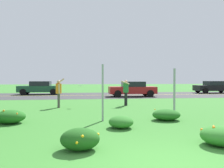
% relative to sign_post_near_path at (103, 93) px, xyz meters
% --- Properties ---
extents(ground_plane, '(120.00, 120.00, 0.00)m').
position_rel_sign_post_near_path_xyz_m(ground_plane, '(0.87, 4.68, -1.14)').
color(ground_plane, '#387A2D').
extents(highway_strip, '(120.00, 9.10, 0.01)m').
position_rel_sign_post_near_path_xyz_m(highway_strip, '(0.87, 14.48, -1.14)').
color(highway_strip, '#38383A').
rests_on(highway_strip, ground).
extents(highway_center_stripe, '(120.00, 0.16, 0.00)m').
position_rel_sign_post_near_path_xyz_m(highway_center_stripe, '(0.87, 14.48, -1.14)').
color(highway_center_stripe, yellow).
rests_on(highway_center_stripe, ground).
extents(daylily_clump_front_right, '(1.00, 0.99, 0.50)m').
position_rel_sign_post_near_path_xyz_m(daylily_clump_front_right, '(2.70, -3.74, -0.90)').
color(daylily_clump_front_right, '#2D7526').
rests_on(daylily_clump_front_right, ground).
extents(daylily_clump_mid_right, '(0.94, 0.88, 0.52)m').
position_rel_sign_post_near_path_xyz_m(daylily_clump_mid_right, '(-0.85, -3.68, -0.88)').
color(daylily_clump_mid_right, '#1E5619').
rests_on(daylily_clump_mid_right, ground).
extents(daylily_clump_near_camera, '(1.15, 0.98, 0.49)m').
position_rel_sign_post_near_path_xyz_m(daylily_clump_near_camera, '(2.62, -0.16, -0.92)').
color(daylily_clump_near_camera, '#23661E').
rests_on(daylily_clump_near_camera, ground).
extents(daylily_clump_front_center, '(1.16, 0.95, 0.55)m').
position_rel_sign_post_near_path_xyz_m(daylily_clump_front_center, '(-3.56, -0.08, -0.89)').
color(daylily_clump_front_center, '#23661E').
rests_on(daylily_clump_front_center, ground).
extents(daylily_clump_mid_center, '(0.86, 0.91, 0.42)m').
position_rel_sign_post_near_path_xyz_m(daylily_clump_mid_center, '(0.52, -1.39, -0.94)').
color(daylily_clump_mid_center, '#2D7526').
rests_on(daylily_clump_mid_center, ground).
extents(sign_post_near_path, '(0.07, 0.10, 2.29)m').
position_rel_sign_post_near_path_xyz_m(sign_post_near_path, '(0.00, 0.00, 0.00)').
color(sign_post_near_path, '#93969B').
rests_on(sign_post_near_path, ground).
extents(sign_post_by_roadside, '(0.07, 0.10, 2.20)m').
position_rel_sign_post_near_path_xyz_m(sign_post_by_roadside, '(3.59, 1.36, -0.04)').
color(sign_post_by_roadside, '#93969B').
rests_on(sign_post_by_roadside, ground).
extents(person_thrower_orange_shirt, '(0.51, 0.53, 1.75)m').
position_rel_sign_post_near_path_xyz_m(person_thrower_orange_shirt, '(-2.23, 4.56, -0.16)').
color(person_thrower_orange_shirt, orange).
rests_on(person_thrower_orange_shirt, ground).
extents(person_catcher_green_shirt, '(0.56, 0.54, 1.63)m').
position_rel_sign_post_near_path_xyz_m(person_catcher_green_shirt, '(1.91, 5.13, -0.17)').
color(person_catcher_green_shirt, '#287038').
rests_on(person_catcher_green_shirt, ground).
extents(frisbee_white, '(0.24, 0.24, 0.06)m').
position_rel_sign_post_near_path_xyz_m(frisbee_white, '(-0.95, 4.85, 0.13)').
color(frisbee_white, white).
extents(car_black_leftmost, '(4.50, 2.00, 1.45)m').
position_rel_sign_post_near_path_xyz_m(car_black_leftmost, '(14.88, 16.52, -0.40)').
color(car_black_leftmost, black).
rests_on(car_black_leftmost, ground).
extents(car_red_center_left, '(4.50, 2.00, 1.45)m').
position_rel_sign_post_near_path_xyz_m(car_red_center_left, '(3.94, 12.43, -0.40)').
color(car_red_center_left, maroon).
rests_on(car_red_center_left, ground).
extents(car_dark_green_center_right, '(4.50, 2.00, 1.45)m').
position_rel_sign_post_near_path_xyz_m(car_dark_green_center_right, '(-5.53, 16.52, -0.40)').
color(car_dark_green_center_right, '#194C2D').
rests_on(car_dark_green_center_right, ground).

